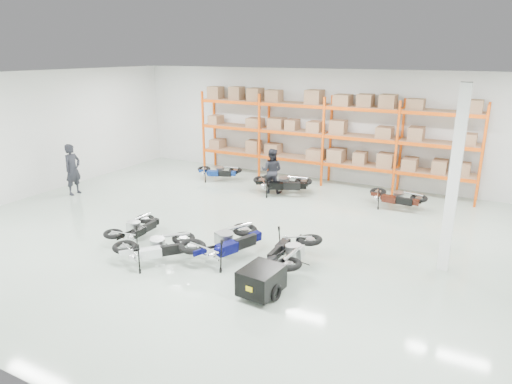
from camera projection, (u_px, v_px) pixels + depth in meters
The scene contains 14 objects.
room at pixel (248, 161), 12.53m from camera, with size 18.00×18.00×18.00m.
pallet_rack at pixel (327, 128), 17.97m from camera, with size 11.28×0.98×3.62m.
structural_column at pixel (454, 181), 10.62m from camera, with size 0.25×0.25×4.50m, color white.
moto_blue_centre at pixel (225, 237), 11.63m from camera, with size 0.90×2.03×1.24m, color #060743, non-canonical shape.
moto_silver_left at pixel (156, 242), 11.46m from camera, with size 0.80×1.80×1.10m, color silver, non-canonical shape.
moto_black_far_left at pixel (135, 224), 12.82m from camera, with size 0.70×1.58×0.97m, color black, non-canonical shape.
moto_touring_right at pixel (291, 246), 11.18m from camera, with size 0.83×1.87×1.14m, color black, non-canonical shape.
trailer at pixel (261, 280), 9.89m from camera, with size 0.84×1.61×0.67m.
moto_back_a at pixel (218, 169), 18.87m from camera, with size 0.72×1.62×0.99m, color navy, non-canonical shape.
moto_back_b at pixel (284, 178), 17.45m from camera, with size 0.71×1.61×0.98m, color #B4BABE, non-canonical shape.
moto_back_c at pixel (282, 180), 16.94m from camera, with size 0.85×1.90×1.16m, color black, non-canonical shape.
moto_back_d at pixel (397, 194), 15.47m from camera, with size 0.74×1.67×1.02m, color #3A130B, non-canonical shape.
person_left at pixel (73, 169), 16.93m from camera, with size 0.69×0.46×1.90m, color black.
person_back at pixel (272, 171), 17.13m from camera, with size 0.83×0.64×1.70m, color black.
Camera 1 is at (5.92, -10.70, 5.13)m, focal length 32.00 mm.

